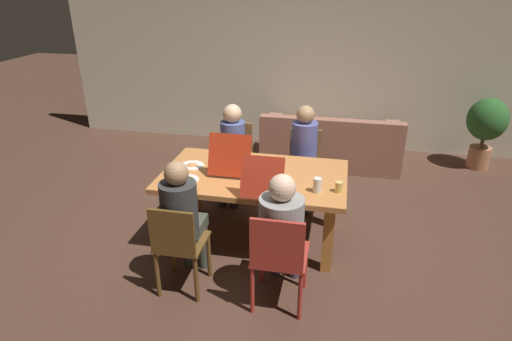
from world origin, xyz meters
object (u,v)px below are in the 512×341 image
object	(u,v)px
dining_table	(254,183)
drinking_glass_2	(339,187)
drinking_glass_1	(317,185)
couch	(330,146)
chair_2	(304,163)
person_3	(232,146)
chair_1	(178,244)
plate_0	(187,179)
potted_plant	(486,125)
person_2	(303,150)
pizza_box_1	(235,162)
pizza_box_0	(266,183)
plate_1	(192,165)
chair_3	(235,156)
person_1	(183,214)
chair_0	(279,256)
person_0	(282,226)
drinking_glass_0	(177,168)

from	to	relation	value
dining_table	drinking_glass_2	size ratio (longest dim) A/B	18.10
dining_table	drinking_glass_1	distance (m)	0.71
dining_table	couch	xyz separation A→B (m)	(0.68, 2.16, -0.37)
chair_2	person_3	size ratio (longest dim) A/B	0.74
chair_1	couch	world-z (taller)	chair_1
plate_0	potted_plant	size ratio (longest dim) A/B	0.22
person_2	drinking_glass_1	bearing A→B (deg)	-77.80
drinking_glass_1	chair_2	bearing A→B (deg)	100.80
pizza_box_1	plate_0	size ratio (longest dim) A/B	2.47
pizza_box_0	plate_1	world-z (taller)	pizza_box_0
pizza_box_0	drinking_glass_1	world-z (taller)	pizza_box_0
plate_1	potted_plant	world-z (taller)	potted_plant
person_2	pizza_box_0	size ratio (longest dim) A/B	2.38
person_3	plate_0	distance (m)	1.09
person_2	chair_3	xyz separation A→B (m)	(-0.85, 0.15, -0.21)
chair_3	person_2	bearing A→B (deg)	-10.34
dining_table	person_2	world-z (taller)	person_2
person_1	drinking_glass_2	distance (m)	1.40
chair_0	plate_1	distance (m)	1.51
dining_table	drinking_glass_1	bearing A→B (deg)	-22.66
chair_0	person_0	size ratio (longest dim) A/B	0.77
chair_0	pizza_box_0	xyz separation A→B (m)	(-0.23, 0.70, 0.28)
dining_table	chair_2	distance (m)	1.04
chair_1	drinking_glass_2	world-z (taller)	chair_1
person_3	chair_1	bearing A→B (deg)	-90.00
plate_0	potted_plant	xyz separation A→B (m)	(3.37, 2.70, -0.11)
plate_1	drinking_glass_2	world-z (taller)	drinking_glass_2
chair_1	pizza_box_0	world-z (taller)	pizza_box_0
chair_2	drinking_glass_0	world-z (taller)	chair_2
pizza_box_1	plate_1	size ratio (longest dim) A/B	2.18
person_2	couch	bearing A→B (deg)	78.84
person_1	plate_0	size ratio (longest dim) A/B	5.47
chair_2	drinking_glass_1	size ratio (longest dim) A/B	6.41
dining_table	pizza_box_1	distance (m)	0.29
chair_3	person_0	bearing A→B (deg)	-64.68
chair_0	chair_1	bearing A→B (deg)	178.50
dining_table	couch	bearing A→B (deg)	72.66
dining_table	couch	world-z (taller)	couch
pizza_box_0	pizza_box_1	size ratio (longest dim) A/B	0.94
chair_3	person_3	distance (m)	0.25
chair_3	plate_0	bearing A→B (deg)	-97.20
drinking_glass_2	couch	world-z (taller)	drinking_glass_2
chair_0	person_0	bearing A→B (deg)	90.00
chair_3	couch	world-z (taller)	chair_3
chair_3	potted_plant	size ratio (longest dim) A/B	0.88
person_2	drinking_glass_2	bearing A→B (deg)	-67.79
person_1	person_2	bearing A→B (deg)	62.53
plate_0	dining_table	bearing A→B (deg)	24.62
dining_table	person_3	size ratio (longest dim) A/B	1.54
plate_1	person_2	bearing A→B (deg)	35.05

